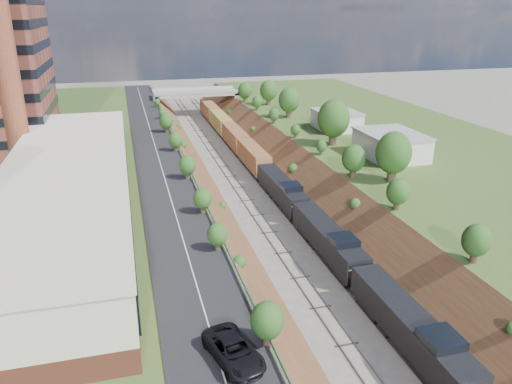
% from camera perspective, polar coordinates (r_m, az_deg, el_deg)
% --- Properties ---
extents(platform_left, '(44.00, 180.00, 5.00)m').
position_cam_1_polar(platform_left, '(87.82, -22.32, 0.94)').
color(platform_left, '#405A25').
rests_on(platform_left, ground).
extents(platform_right, '(44.00, 180.00, 5.00)m').
position_cam_1_polar(platform_right, '(102.15, 17.37, 4.13)').
color(platform_right, '#405A25').
rests_on(platform_right, ground).
extents(embankment_left, '(10.00, 180.00, 10.00)m').
position_cam_1_polar(embankment_left, '(88.27, -7.87, 0.69)').
color(embankment_left, brown).
rests_on(embankment_left, ground).
extents(embankment_right, '(10.00, 180.00, 10.00)m').
position_cam_1_polar(embankment_right, '(93.27, 5.64, 1.86)').
color(embankment_right, brown).
rests_on(embankment_right, ground).
extents(rail_left_track, '(1.58, 180.00, 0.18)m').
position_cam_1_polar(rail_left_track, '(89.55, -2.55, 1.22)').
color(rail_left_track, gray).
rests_on(rail_left_track, ground).
extents(rail_right_track, '(1.58, 180.00, 0.18)m').
position_cam_1_polar(rail_right_track, '(90.74, 0.66, 1.49)').
color(rail_right_track, gray).
rests_on(rail_right_track, ground).
extents(road, '(8.00, 180.00, 0.10)m').
position_cam_1_polar(road, '(86.34, -11.00, 3.58)').
color(road, black).
rests_on(road, platform_left).
extents(guardrail, '(0.10, 171.00, 0.70)m').
position_cam_1_polar(guardrail, '(86.36, -8.29, 4.09)').
color(guardrail, '#99999E').
rests_on(guardrail, platform_left).
extents(commercial_building, '(14.30, 62.30, 7.00)m').
position_cam_1_polar(commercial_building, '(64.59, -20.69, 0.13)').
color(commercial_building, brown).
rests_on(commercial_building, platform_left).
extents(smokestack, '(3.20, 3.20, 40.00)m').
position_cam_1_polar(smokestack, '(80.31, -27.01, 15.11)').
color(smokestack, brown).
rests_on(smokestack, platform_left).
extents(overpass, '(24.50, 8.30, 7.40)m').
position_cam_1_polar(overpass, '(148.19, -6.90, 10.66)').
color(overpass, gray).
rests_on(overpass, ground).
extents(white_building_near, '(9.00, 12.00, 4.00)m').
position_cam_1_polar(white_building_near, '(89.59, 15.14, 5.15)').
color(white_building_near, silver).
rests_on(white_building_near, platform_right).
extents(white_building_far, '(8.00, 10.00, 3.60)m').
position_cam_1_polar(white_building_far, '(108.45, 9.18, 8.04)').
color(white_building_far, silver).
rests_on(white_building_far, platform_right).
extents(tree_right_large, '(5.25, 5.25, 7.61)m').
position_cam_1_polar(tree_right_large, '(75.80, 15.45, 4.30)').
color(tree_right_large, '#473323').
rests_on(tree_right_large, platform_right).
extents(tree_left_crest, '(2.45, 2.45, 3.55)m').
position_cam_1_polar(tree_left_crest, '(48.97, -2.97, -6.80)').
color(tree_left_crest, '#473323').
rests_on(tree_left_crest, platform_left).
extents(freight_train, '(2.99, 120.78, 4.55)m').
position_cam_1_polar(freight_train, '(93.65, 0.01, 3.67)').
color(freight_train, black).
rests_on(freight_train, ground).
extents(suv, '(4.25, 6.68, 1.72)m').
position_cam_1_polar(suv, '(38.04, -2.59, -17.62)').
color(suv, black).
rests_on(suv, road).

